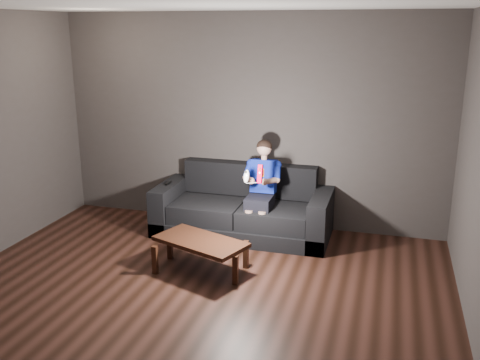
% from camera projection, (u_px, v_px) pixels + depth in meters
% --- Properties ---
extents(floor, '(5.00, 5.00, 0.00)m').
position_uv_depth(floor, '(177.00, 314.00, 4.85)').
color(floor, black).
rests_on(floor, ground).
extents(back_wall, '(5.00, 0.04, 2.70)m').
position_uv_depth(back_wall, '(249.00, 122.00, 6.78)').
color(back_wall, '#3E3735').
rests_on(back_wall, ground).
extents(ceiling, '(5.00, 5.00, 0.02)m').
position_uv_depth(ceiling, '(166.00, 1.00, 4.10)').
color(ceiling, silver).
rests_on(ceiling, back_wall).
extents(sofa, '(2.16, 0.93, 0.83)m').
position_uv_depth(sofa, '(243.00, 213.00, 6.68)').
color(sofa, black).
rests_on(sofa, floor).
extents(child, '(0.45, 0.56, 1.11)m').
position_uv_depth(child, '(262.00, 182.00, 6.44)').
color(child, black).
rests_on(child, sofa).
extents(wii_remote_red, '(0.06, 0.08, 0.21)m').
position_uv_depth(wii_remote_red, '(260.00, 174.00, 5.96)').
color(wii_remote_red, red).
rests_on(wii_remote_red, child).
extents(nunchuk_white, '(0.08, 0.11, 0.16)m').
position_uv_depth(nunchuk_white, '(246.00, 176.00, 6.02)').
color(nunchuk_white, white).
rests_on(nunchuk_white, child).
extents(wii_remote_black, '(0.04, 0.15, 0.03)m').
position_uv_depth(wii_remote_black, '(168.00, 183.00, 6.77)').
color(wii_remote_black, black).
rests_on(wii_remote_black, sofa).
extents(coffee_table, '(1.08, 0.80, 0.35)m').
position_uv_depth(coffee_table, '(201.00, 244.00, 5.63)').
color(coffee_table, black).
rests_on(coffee_table, floor).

